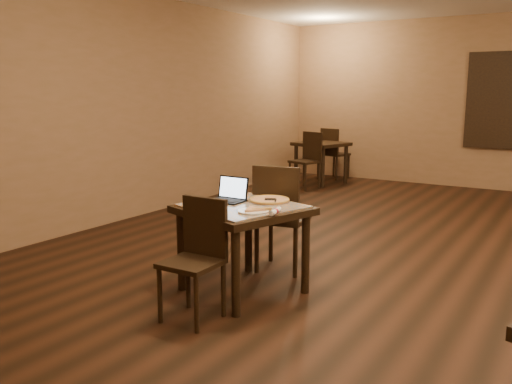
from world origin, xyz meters
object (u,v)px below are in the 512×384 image
Objects in this scene: tiled_table at (243,217)px; other_table_b_chair_near at (308,157)px; laptop at (230,195)px; chair_main_near at (198,251)px; pizza_pan at (269,201)px; other_table_b_chair_far at (333,151)px; other_table_b at (321,149)px; chair_main_far at (280,212)px.

other_table_b_chair_near is (-1.81, 4.86, -0.10)m from tiled_table.
tiled_table is 0.27m from laptop.
pizza_pan is (0.12, 0.86, 0.25)m from chair_main_near.
tiled_table is at bearing 122.64° from other_table_b_chair_far.
other_table_b_chair_near is at bearing 109.15° from laptop.
tiled_table is at bearing -25.64° from laptop.
laptop reaches higher than chair_main_near.
laptop is at bearing -156.10° from pizza_pan.
chair_main_near is at bearing -57.67° from other_table_b.
other_table_b_chair_far is (-0.02, 0.58, -0.08)m from other_table_b.
pizza_pan is at bearing -53.91° from other_table_b.
tiled_table is 5.74m from other_table_b.
chair_main_near is 2.59× the size of pizza_pan.
other_table_b is at bearing 107.47° from laptop.
tiled_table is at bearing -55.87° from other_table_b.
other_table_b is (-1.63, 5.34, -0.18)m from laptop.
chair_main_far is 1.04× the size of other_table_b_chair_far.
other_table_b_chair_far reaches higher than laptop.
laptop is at bearing 171.23° from tiled_table.
laptop is 0.31× the size of other_table_b_chair_near.
other_table_b_chair_near reaches higher than tiled_table.
chair_main_near is 0.89× the size of chair_main_far.
chair_main_near is 0.92× the size of other_table_b_chair_near.
chair_main_near is 3.02× the size of laptop.
tiled_table is 0.64m from chair_main_near.
other_table_b_chair_near is 1.17m from other_table_b_chair_far.
pizza_pan is (0.12, 0.24, 0.11)m from tiled_table.
other_table_b_chair_far is at bearing 124.47° from tiled_table.
chair_main_near is 6.90m from other_table_b_chair_far.
chair_main_far is 4.62m from other_table_b_chair_near.
chair_main_near is at bearing -74.02° from laptop.
tiled_table is 6.30m from other_table_b_chair_far.
tiled_table is at bearing 88.86° from chair_main_near.
tiled_table is at bearing -54.06° from other_table_b_chair_near.
other_table_b is at bearing 107.85° from other_table_b_chair_far.
tiled_table is 5.18m from other_table_b_chair_near.
laptop is 0.86× the size of pizza_pan.
chair_main_near is at bearing -56.22° from other_table_b_chair_near.
chair_main_near is at bearing 79.16° from chair_main_far.
chair_main_near is 0.90m from pizza_pan.
other_table_b is (-1.83, 6.06, 0.12)m from chair_main_near.
pizza_pan is 6.12m from other_table_b_chair_far.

